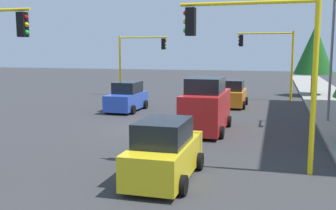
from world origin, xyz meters
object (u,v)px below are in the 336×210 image
traffic_signal_far_right (139,53)px  tree_roadside_far (315,50)px  street_lamp_curbside (333,46)px  car_orange (233,95)px  traffic_signal_far_left (270,52)px  traffic_signal_near_left (260,51)px  car_blue (127,98)px  delivery_van_red (206,107)px  car_yellow (165,152)px

traffic_signal_far_right → tree_roadside_far: 15.67m
street_lamp_curbside → car_orange: size_ratio=1.77×
traffic_signal_far_left → street_lamp_curbside: bearing=18.7°
traffic_signal_far_right → traffic_signal_near_left: size_ratio=0.92×
car_orange → car_blue: (3.89, -6.77, 0.00)m
traffic_signal_near_left → street_lamp_curbside: street_lamp_curbside is taller
tree_roadside_far → traffic_signal_far_left: bearing=-43.6°
delivery_van_red → car_blue: 8.35m
street_lamp_curbside → delivery_van_red: size_ratio=1.46×
traffic_signal_far_left → car_yellow: (21.83, -2.75, -3.08)m
delivery_van_red → car_orange: size_ratio=1.21×
car_blue → car_yellow: size_ratio=0.99×
traffic_signal_far_right → car_orange: size_ratio=1.36×
traffic_signal_far_right → car_blue: (8.66, 2.17, -2.92)m
street_lamp_curbside → car_blue: street_lamp_curbside is taller
traffic_signal_far_left → car_yellow: size_ratio=1.37×
car_yellow → traffic_signal_far_left: bearing=172.8°
delivery_van_red → street_lamp_curbside: bearing=120.0°
tree_roadside_far → car_yellow: bearing=-14.3°
street_lamp_curbside → tree_roadside_far: bearing=178.8°
street_lamp_curbside → delivery_van_red: (3.64, -6.30, -3.07)m
street_lamp_curbside → delivery_van_red: bearing=-60.0°
traffic_signal_far_left → traffic_signal_far_right: bearing=-90.0°
car_orange → car_blue: bearing=-60.1°
street_lamp_curbside → car_yellow: size_ratio=1.71×
car_blue → car_yellow: (13.17, 6.41, -0.00)m
traffic_signal_near_left → tree_roadside_far: bearing=171.1°
street_lamp_curbside → car_blue: bearing=-97.8°
delivery_van_red → traffic_signal_far_right: bearing=-148.6°
traffic_signal_far_left → car_blue: bearing=-46.6°
delivery_van_red → traffic_signal_far_left: bearing=168.8°
traffic_signal_near_left → street_lamp_curbside: (-9.61, 3.48, 0.23)m
traffic_signal_far_left → street_lamp_curbside: (10.39, 3.51, 0.37)m
traffic_signal_near_left → car_blue: (-11.34, -9.20, -3.22)m
car_yellow → traffic_signal_near_left: bearing=123.2°
car_blue → car_orange: bearing=119.9°
traffic_signal_near_left → traffic_signal_far_right: bearing=-150.4°
traffic_signal_near_left → street_lamp_curbside: size_ratio=0.83×
tree_roadside_far → car_orange: tree_roadside_far is taller
traffic_signal_far_left → car_yellow: 22.21m
traffic_signal_near_left → tree_roadside_far: 24.30m
traffic_signal_far_right → car_blue: traffic_signal_far_right is taller
car_blue → traffic_signal_far_right: bearing=-165.9°
traffic_signal_far_right → car_orange: traffic_signal_far_right is taller
traffic_signal_near_left → tree_roadside_far: (-24.00, 3.78, 0.01)m
street_lamp_curbside → car_orange: (-5.62, -5.92, -3.45)m
car_blue → street_lamp_curbside: bearing=82.2°
traffic_signal_far_right → traffic_signal_far_left: 11.34m
tree_roadside_far → traffic_signal_near_left: bearing=-8.9°
traffic_signal_far_left → delivery_van_red: 14.55m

